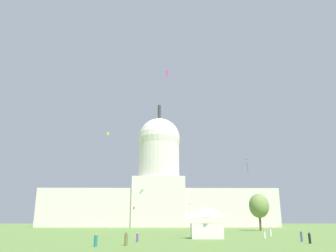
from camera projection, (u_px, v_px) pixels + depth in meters
capitol_building at (159, 191)px, 180.66m from camera, size 123.56×23.88×67.83m
event_tent at (206, 222)px, 63.29m from camera, size 6.17×4.67×6.01m
tree_east_near at (259, 206)px, 113.29m from camera, size 9.65×9.60×12.12m
person_black_mid_center at (310, 238)px, 48.82m from camera, size 0.50×0.50×1.61m
person_white_lawn_far_right at (264, 235)px, 62.87m from camera, size 0.45×0.45×1.53m
person_denim_deep_crowd at (301, 236)px, 53.17m from camera, size 0.50×0.50×1.71m
person_white_edge_east at (270, 232)px, 72.31m from camera, size 0.51×0.51×1.77m
person_olive_back_right at (126, 240)px, 44.49m from camera, size 0.53×0.53×1.75m
person_olive_front_center at (208, 232)px, 71.53m from camera, size 0.48×0.48×1.76m
person_teal_near_tree_west at (96, 241)px, 42.87m from camera, size 0.52×0.52×1.63m
person_purple_near_tree_east at (137, 238)px, 52.03m from camera, size 0.35×0.35×1.45m
kite_cyan_high at (173, 99)px, 157.89m from camera, size 1.25×0.87×0.30m
kite_violet_low at (189, 206)px, 125.13m from camera, size 1.25×1.14×3.33m
kite_yellow_high at (108, 134)px, 150.17m from camera, size 1.37×1.33×1.23m
kite_green_low at (140, 193)px, 144.94m from camera, size 0.66×0.20×0.98m
kite_red_low at (134, 208)px, 132.19m from camera, size 0.66×0.67×1.21m
kite_black_mid at (248, 161)px, 105.24m from camera, size 1.11×1.42×3.72m
kite_magenta_high at (167, 73)px, 99.81m from camera, size 0.82×0.53×3.10m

